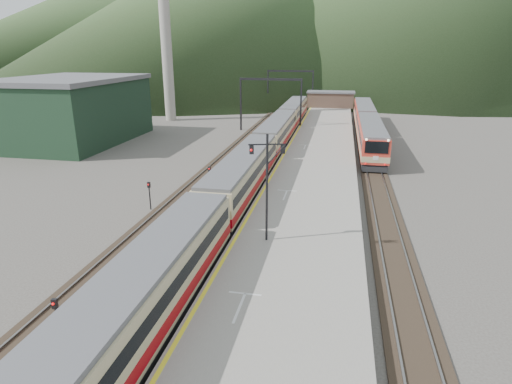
% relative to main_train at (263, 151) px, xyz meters
% --- Properties ---
extents(track_main, '(2.60, 200.00, 0.23)m').
position_rel_main_train_xyz_m(track_main, '(0.00, 6.84, -1.86)').
color(track_main, black).
rests_on(track_main, ground).
extents(track_far, '(2.60, 200.00, 0.23)m').
position_rel_main_train_xyz_m(track_far, '(-5.00, 6.84, -1.86)').
color(track_far, black).
rests_on(track_far, ground).
extents(track_second, '(2.60, 200.00, 0.23)m').
position_rel_main_train_xyz_m(track_second, '(11.50, 6.84, -1.86)').
color(track_second, black).
rests_on(track_second, ground).
extents(platform, '(8.00, 100.00, 1.00)m').
position_rel_main_train_xyz_m(platform, '(5.60, 4.84, -1.43)').
color(platform, gray).
rests_on(platform, ground).
extents(gantry_near, '(9.55, 0.25, 8.00)m').
position_rel_main_train_xyz_m(gantry_near, '(-2.85, 21.84, 3.65)').
color(gantry_near, black).
rests_on(gantry_near, ground).
extents(gantry_far, '(9.55, 0.25, 8.00)m').
position_rel_main_train_xyz_m(gantry_far, '(-2.85, 46.84, 3.65)').
color(gantry_far, black).
rests_on(gantry_far, ground).
extents(warehouse, '(14.50, 20.50, 8.60)m').
position_rel_main_train_xyz_m(warehouse, '(-28.00, 8.84, 2.38)').
color(warehouse, black).
rests_on(warehouse, ground).
extents(smokestack, '(1.80, 1.80, 30.00)m').
position_rel_main_train_xyz_m(smokestack, '(-22.00, 28.84, 13.07)').
color(smokestack, '#9E998E').
rests_on(smokestack, ground).
extents(station_shed, '(9.40, 4.40, 3.10)m').
position_rel_main_train_xyz_m(station_shed, '(5.60, 44.84, 0.64)').
color(station_shed, brown).
rests_on(station_shed, platform).
extents(hill_a, '(180.00, 180.00, 60.00)m').
position_rel_main_train_xyz_m(hill_a, '(-40.00, 156.84, 28.07)').
color(hill_a, '#324C24').
rests_on(hill_a, ground).
extents(hill_d, '(200.00, 200.00, 55.00)m').
position_rel_main_train_xyz_m(hill_d, '(-120.00, 206.84, 25.57)').
color(hill_d, '#324C24').
rests_on(hill_d, ground).
extents(main_train, '(2.79, 76.55, 3.41)m').
position_rel_main_train_xyz_m(main_train, '(0.00, 0.00, 0.00)').
color(main_train, tan).
rests_on(main_train, track_main).
extents(second_train, '(2.80, 38.13, 3.42)m').
position_rel_main_train_xyz_m(second_train, '(11.50, 18.92, 0.00)').
color(second_train, red).
rests_on(second_train, track_second).
extents(signal_mast, '(2.14, 0.70, 6.57)m').
position_rel_main_train_xyz_m(signal_mast, '(3.76, -19.73, 3.09)').
color(signal_mast, black).
rests_on(signal_mast, platform).
extents(short_signal_a, '(0.24, 0.18, 2.27)m').
position_rel_main_train_xyz_m(short_signal_a, '(-3.47, -29.90, -0.47)').
color(short_signal_a, black).
rests_on(short_signal_a, ground).
extents(short_signal_b, '(0.25, 0.21, 2.27)m').
position_rel_main_train_xyz_m(short_signal_b, '(-3.33, -8.46, -0.47)').
color(short_signal_b, black).
rests_on(short_signal_b, ground).
extents(short_signal_c, '(0.22, 0.16, 2.27)m').
position_rel_main_train_xyz_m(short_signal_c, '(-6.63, -13.78, -0.47)').
color(short_signal_c, black).
rests_on(short_signal_c, ground).
extents(worker, '(0.68, 0.55, 1.60)m').
position_rel_main_train_xyz_m(worker, '(-3.16, -23.00, -1.13)').
color(worker, black).
rests_on(worker, ground).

